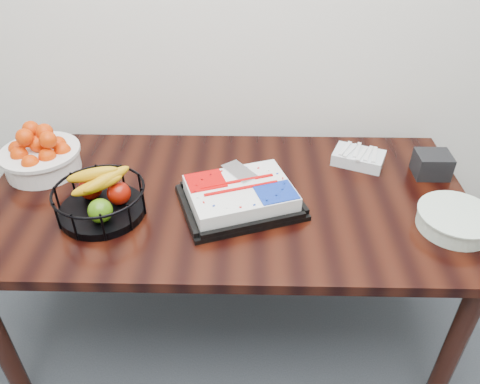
{
  "coord_description": "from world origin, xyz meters",
  "views": [
    {
      "loc": [
        0.08,
        0.6,
        1.79
      ],
      "look_at": [
        0.05,
        1.91,
        0.83
      ],
      "focal_mm": 35.0,
      "sensor_mm": 36.0,
      "label": 1
    }
  ],
  "objects_px": {
    "fruit_basket": "(100,198)",
    "plate_stack": "(455,220)",
    "table": "(227,213)",
    "tangerine_bowl": "(40,152)",
    "napkin_box": "(432,164)",
    "cake_tray": "(240,196)"
  },
  "relations": [
    {
      "from": "table",
      "to": "tangerine_bowl",
      "type": "height_order",
      "value": "tangerine_bowl"
    },
    {
      "from": "table",
      "to": "plate_stack",
      "type": "relative_size",
      "value": 6.92
    },
    {
      "from": "fruit_basket",
      "to": "plate_stack",
      "type": "height_order",
      "value": "fruit_basket"
    },
    {
      "from": "table",
      "to": "napkin_box",
      "type": "height_order",
      "value": "napkin_box"
    },
    {
      "from": "tangerine_bowl",
      "to": "fruit_basket",
      "type": "xyz_separation_m",
      "value": [
        0.31,
        -0.27,
        -0.01
      ]
    },
    {
      "from": "cake_tray",
      "to": "fruit_basket",
      "type": "relative_size",
      "value": 1.57
    },
    {
      "from": "cake_tray",
      "to": "napkin_box",
      "type": "height_order",
      "value": "napkin_box"
    },
    {
      "from": "tangerine_bowl",
      "to": "fruit_basket",
      "type": "distance_m",
      "value": 0.41
    },
    {
      "from": "plate_stack",
      "to": "napkin_box",
      "type": "height_order",
      "value": "napkin_box"
    },
    {
      "from": "tangerine_bowl",
      "to": "napkin_box",
      "type": "bearing_deg",
      "value": 0.14
    },
    {
      "from": "fruit_basket",
      "to": "plate_stack",
      "type": "distance_m",
      "value": 1.22
    },
    {
      "from": "plate_stack",
      "to": "tangerine_bowl",
      "type": "bearing_deg",
      "value": 168.11
    },
    {
      "from": "table",
      "to": "plate_stack",
      "type": "height_order",
      "value": "plate_stack"
    },
    {
      "from": "table",
      "to": "tangerine_bowl",
      "type": "distance_m",
      "value": 0.78
    },
    {
      "from": "tangerine_bowl",
      "to": "napkin_box",
      "type": "xyz_separation_m",
      "value": [
        1.54,
        0.0,
        -0.04
      ]
    },
    {
      "from": "tangerine_bowl",
      "to": "napkin_box",
      "type": "height_order",
      "value": "tangerine_bowl"
    },
    {
      "from": "cake_tray",
      "to": "plate_stack",
      "type": "xyz_separation_m",
      "value": [
        0.73,
        -0.11,
        -0.01
      ]
    },
    {
      "from": "napkin_box",
      "to": "cake_tray",
      "type": "bearing_deg",
      "value": -164.02
    },
    {
      "from": "tangerine_bowl",
      "to": "plate_stack",
      "type": "xyz_separation_m",
      "value": [
        1.52,
        -0.32,
        -0.05
      ]
    },
    {
      "from": "table",
      "to": "napkin_box",
      "type": "xyz_separation_m",
      "value": [
        0.8,
        0.16,
        0.13
      ]
    },
    {
      "from": "table",
      "to": "tangerine_bowl",
      "type": "relative_size",
      "value": 5.85
    },
    {
      "from": "cake_tray",
      "to": "tangerine_bowl",
      "type": "bearing_deg",
      "value": 165.1
    }
  ]
}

